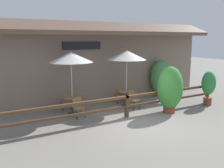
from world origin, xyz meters
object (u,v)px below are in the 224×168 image
at_px(patio_umbrella_near, 71,57).
at_px(dining_table_middle, 126,94).
at_px(chair_near_streetside, 78,107).
at_px(chair_middle_streetside, 133,99).
at_px(chair_middle_wallside, 120,94).
at_px(dining_table_near, 72,100).
at_px(patio_umbrella_middle, 127,55).
at_px(potted_plant_tall_tropical, 160,77).
at_px(potted_plant_broad_leaf, 170,89).
at_px(chair_near_wallside, 66,100).
at_px(potted_plant_corner_fern, 209,85).

distance_m(patio_umbrella_near, dining_table_middle, 3.44).
relative_size(chair_near_streetside, chair_middle_streetside, 1.00).
xyz_separation_m(chair_middle_streetside, chair_middle_wallside, (0.00, 1.25, 0.00)).
bearing_deg(chair_near_streetside, dining_table_near, 86.94).
relative_size(patio_umbrella_near, chair_middle_wallside, 3.25).
xyz_separation_m(dining_table_near, patio_umbrella_middle, (2.85, -0.08, 1.92)).
relative_size(chair_near_streetside, potted_plant_tall_tropical, 0.41).
bearing_deg(potted_plant_broad_leaf, chair_near_wallside, 144.61).
relative_size(chair_near_wallside, chair_middle_streetside, 1.00).
relative_size(potted_plant_corner_fern, potted_plant_tall_tropical, 0.82).
height_order(patio_umbrella_near, potted_plant_tall_tropical, patio_umbrella_near).
bearing_deg(potted_plant_tall_tropical, chair_middle_wallside, -174.62).
xyz_separation_m(patio_umbrella_middle, potted_plant_broad_leaf, (1.01, -2.03, -1.42)).
xyz_separation_m(chair_near_streetside, patio_umbrella_middle, (2.85, 0.59, 2.06)).
distance_m(chair_middle_streetside, potted_plant_tall_tropical, 3.41).
xyz_separation_m(dining_table_near, potted_plant_corner_fern, (6.50, -2.08, 0.42)).
distance_m(patio_umbrella_middle, potted_plant_tall_tropical, 3.44).
relative_size(dining_table_near, chair_middle_streetside, 0.97).
bearing_deg(dining_table_near, chair_near_streetside, -89.99).
relative_size(potted_plant_broad_leaf, potted_plant_tall_tropical, 1.00).
height_order(chair_middle_streetside, chair_middle_wallside, same).
xyz_separation_m(patio_umbrella_near, dining_table_near, (0.00, 0.00, -1.92)).
distance_m(dining_table_near, chair_near_streetside, 0.69).
bearing_deg(patio_umbrella_near, potted_plant_tall_tropical, 8.02).
height_order(patio_umbrella_near, patio_umbrella_middle, same).
height_order(dining_table_near, chair_middle_wallside, chair_middle_wallside).
bearing_deg(chair_near_streetside, potted_plant_corner_fern, -15.30).
height_order(patio_umbrella_middle, potted_plant_corner_fern, patio_umbrella_middle).
distance_m(patio_umbrella_near, potted_plant_broad_leaf, 4.63).
xyz_separation_m(dining_table_near, potted_plant_broad_leaf, (3.87, -2.11, 0.50)).
bearing_deg(potted_plant_broad_leaf, dining_table_near, 151.37).
bearing_deg(chair_middle_wallside, patio_umbrella_near, 23.52).
height_order(dining_table_middle, chair_middle_wallside, chair_middle_wallside).
bearing_deg(patio_umbrella_near, potted_plant_broad_leaf, -28.63).
distance_m(chair_near_streetside, patio_umbrella_middle, 3.57).
height_order(dining_table_middle, potted_plant_tall_tropical, potted_plant_tall_tropical).
distance_m(dining_table_near, chair_near_wallside, 0.69).
bearing_deg(chair_middle_streetside, patio_umbrella_middle, 82.87).
bearing_deg(potted_plant_tall_tropical, patio_umbrella_near, -171.98).
height_order(dining_table_near, chair_near_streetside, chair_near_streetside).
distance_m(patio_umbrella_middle, chair_middle_wallside, 2.15).
xyz_separation_m(dining_table_middle, potted_plant_corner_fern, (3.64, -2.00, 0.42)).
distance_m(chair_middle_wallside, potted_plant_corner_fern, 4.52).
relative_size(dining_table_near, potted_plant_tall_tropical, 0.39).
xyz_separation_m(chair_near_streetside, chair_middle_wallside, (2.85, 1.22, 0.00)).
bearing_deg(chair_middle_wallside, chair_near_streetside, 35.85).
bearing_deg(chair_near_wallside, chair_near_streetside, 97.34).
relative_size(patio_umbrella_near, patio_umbrella_middle, 1.00).
height_order(chair_near_wallside, chair_middle_streetside, same).
bearing_deg(dining_table_middle, chair_near_streetside, -168.31).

